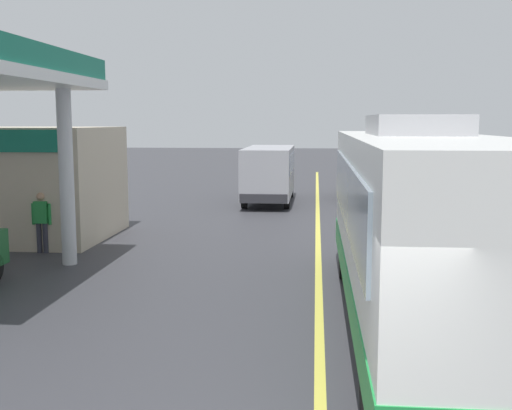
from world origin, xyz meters
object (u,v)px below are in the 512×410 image
(coach_bus_main, at_px, (421,229))
(minibus_opposing_lane, at_px, (269,169))
(car_trailing_behind_bus, at_px, (363,176))
(pedestrian_near_pump, at_px, (42,219))

(coach_bus_main, xyz_separation_m, minibus_opposing_lane, (-3.87, 16.65, -0.25))
(coach_bus_main, bearing_deg, minibus_opposing_lane, 103.07)
(car_trailing_behind_bus, bearing_deg, minibus_opposing_lane, -153.87)
(coach_bus_main, relative_size, car_trailing_behind_bus, 2.63)
(coach_bus_main, bearing_deg, pedestrian_near_pump, 149.97)
(coach_bus_main, height_order, minibus_opposing_lane, coach_bus_main)
(coach_bus_main, bearing_deg, car_trailing_behind_bus, 88.79)
(minibus_opposing_lane, bearing_deg, pedestrian_near_pump, -115.46)
(coach_bus_main, xyz_separation_m, car_trailing_behind_bus, (0.40, 18.74, -0.71))
(pedestrian_near_pump, relative_size, car_trailing_behind_bus, 0.40)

